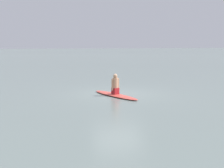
{
  "coord_description": "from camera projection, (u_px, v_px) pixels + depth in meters",
  "views": [
    {
      "loc": [
        5.08,
        14.51,
        2.41
      ],
      "look_at": [
        0.55,
        0.66,
        0.59
      ],
      "focal_mm": 50.45,
      "sensor_mm": 36.0,
      "label": 1
    }
  ],
  "objects": [
    {
      "name": "ground_plane",
      "position": [
        118.0,
        94.0,
        15.55
      ],
      "size": [
        400.0,
        400.0,
        0.0
      ],
      "primitive_type": "plane",
      "color": "slate"
    },
    {
      "name": "surfboard",
      "position": [
        115.0,
        95.0,
        14.89
      ],
      "size": [
        1.53,
        3.43,
        0.09
      ],
      "primitive_type": "ellipsoid",
      "rotation": [
        0.0,
        0.0,
        1.84
      ],
      "color": "#D84C3F",
      "rests_on": "ground"
    },
    {
      "name": "person_paddler",
      "position": [
        115.0,
        85.0,
        14.83
      ],
      "size": [
        0.42,
        0.37,
        0.96
      ],
      "rotation": [
        0.0,
        0.0,
        1.84
      ],
      "color": "#A51E23",
      "rests_on": "surfboard"
    }
  ]
}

